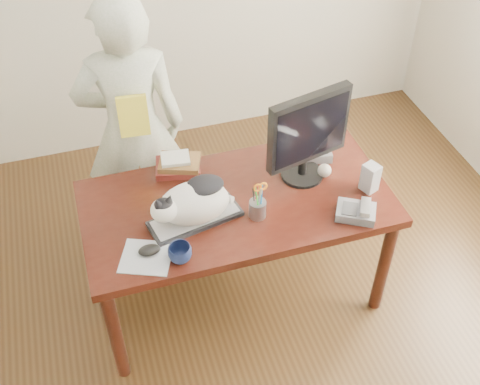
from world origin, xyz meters
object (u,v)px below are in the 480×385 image
at_px(monitor, 308,133).
at_px(pen_cup, 258,207).
at_px(speaker, 370,178).
at_px(calculator, 317,149).
at_px(cat, 192,202).
at_px(book_stack, 178,164).
at_px(mouse, 149,250).
at_px(coffee_mug, 180,253).
at_px(person, 133,130).
at_px(keyboard, 195,218).
at_px(baseball, 324,170).
at_px(desk, 233,210).
at_px(phone, 357,211).

xyz_separation_m(monitor, pen_cup, (-0.33, -0.20, -0.24)).
relative_size(speaker, calculator, 0.73).
distance_m(cat, book_stack, 0.42).
bearing_deg(cat, mouse, -161.06).
relative_size(cat, coffee_mug, 4.02).
xyz_separation_m(coffee_mug, person, (-0.05, 0.95, 0.04)).
bearing_deg(book_stack, cat, -78.20).
bearing_deg(keyboard, monitor, 0.98).
xyz_separation_m(mouse, baseball, (1.01, 0.27, 0.01)).
bearing_deg(pen_cup, book_stack, 122.93).
height_order(desk, calculator, calculator).
distance_m(keyboard, person, 0.75).
xyz_separation_m(baseball, book_stack, (-0.74, 0.28, 0.00)).
bearing_deg(desk, monitor, -1.95).
bearing_deg(cat, calculator, 10.21).
relative_size(phone, baseball, 3.18).
height_order(desk, coffee_mug, coffee_mug).
bearing_deg(speaker, mouse, 162.71).
bearing_deg(keyboard, baseball, -2.25).
height_order(coffee_mug, calculator, coffee_mug).
bearing_deg(cat, monitor, 1.14).
bearing_deg(mouse, calculator, 46.53).
bearing_deg(person, desk, 131.95).
bearing_deg(pen_cup, person, 122.04).
xyz_separation_m(desk, baseball, (0.51, -0.03, 0.19)).
bearing_deg(book_stack, coffee_mug, -87.48).
bearing_deg(calculator, baseball, -88.26).
bearing_deg(keyboard, cat, -171.64).
bearing_deg(calculator, mouse, -144.10).
distance_m(desk, pen_cup, 0.31).
xyz_separation_m(keyboard, monitor, (0.64, 0.14, 0.28)).
relative_size(cat, speaker, 2.82).
height_order(keyboard, person, person).
bearing_deg(keyboard, mouse, -161.57).
xyz_separation_m(monitor, person, (-0.82, 0.58, -0.21)).
xyz_separation_m(pen_cup, speaker, (0.62, 0.02, 0.02)).
distance_m(cat, mouse, 0.31).
height_order(pen_cup, person, person).
distance_m(desk, person, 0.74).
bearing_deg(phone, cat, -164.44).
bearing_deg(calculator, desk, -151.80).
relative_size(monitor, calculator, 2.42).
distance_m(cat, speaker, 0.94).
bearing_deg(calculator, cat, -146.28).
xyz_separation_m(coffee_mug, book_stack, (0.14, 0.63, -0.00)).
relative_size(desk, pen_cup, 7.31).
relative_size(book_stack, person, 0.16).
relative_size(mouse, coffee_mug, 1.11).
bearing_deg(keyboard, phone, -26.40).
xyz_separation_m(monitor, mouse, (-0.90, -0.29, -0.27)).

